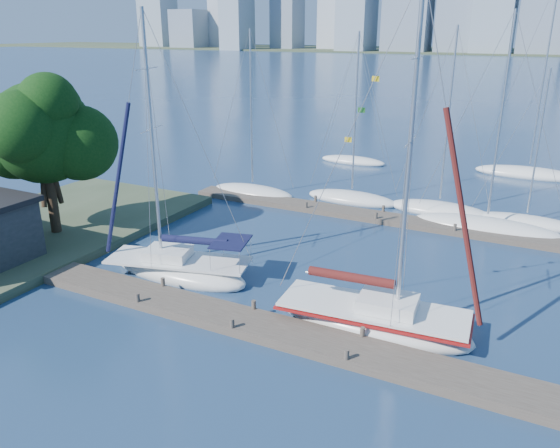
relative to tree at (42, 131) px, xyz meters
The scene contains 15 objects.
ground 17.01m from the tree, 13.60° to the right, with size 700.00×700.00×0.00m, color navy.
near_dock 16.94m from the tree, 13.60° to the right, with size 26.00×2.00×0.40m, color #433A31.
far_dock 22.14m from the tree, 35.51° to the left, with size 30.00×1.80×0.36m, color #433A31.
shore 6.59m from the tree, 158.42° to the right, with size 12.00×22.00×0.50m, color #38472D.
far_shore 316.74m from the tree, 87.24° to the left, with size 800.00×100.00×1.50m, color #38472D.
tree is the anchor object (origin of this frame).
sailboat_navy 11.15m from the tree, ahead, with size 8.27×4.50×13.50m.
sailboat_maroon 20.97m from the tree, ahead, with size 8.67×3.47×14.48m.
bg_boat_0 16.01m from the tree, 66.62° to the left, with size 6.86×2.72×12.40m.
bg_boat_1 21.20m from the tree, 49.41° to the left, with size 6.93×2.58×12.22m.
bg_boat_2 25.74m from the tree, 38.75° to the left, with size 7.20×3.78×12.62m.
bg_boat_3 27.22m from the tree, 30.31° to the left, with size 9.16×3.59×13.46m.
bg_boat_4 30.14m from the tree, 31.93° to the left, with size 7.00×2.62×10.16m.
bg_boat_6 29.28m from the tree, 71.63° to the left, with size 6.48×2.70×11.52m.
bg_boat_7 38.43m from the tree, 50.25° to the left, with size 9.11×5.55×16.40m.
Camera 1 is at (10.75, -17.55, 12.00)m, focal length 35.00 mm.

